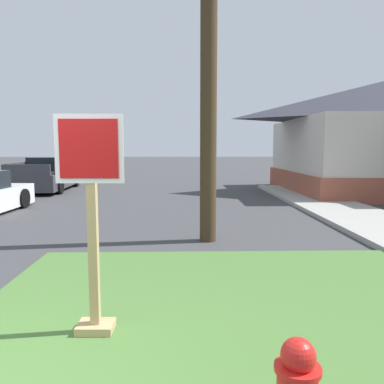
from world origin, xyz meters
The scene contains 5 objects.
grass_corner_patch centered at (2.32, 1.71, 0.04)m, with size 5.94×5.44×0.08m, color #477033.
sidewalk_strip centered at (6.49, 6.54, 0.06)m, with size 2.20×19.31×0.12m, color #9E9B93.
stop_sign centered at (0.85, 1.48, 1.09)m, with size 0.65×0.29×2.15m.
manhole_cover centered at (-0.26, 3.79, 0.01)m, with size 0.70×0.70×0.02m, color black.
pickup_truck_charcoal centered at (-4.46, 15.31, 0.62)m, with size 2.37×5.21×1.48m.
Camera 1 is at (1.73, -2.21, 1.92)m, focal length 35.81 mm.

